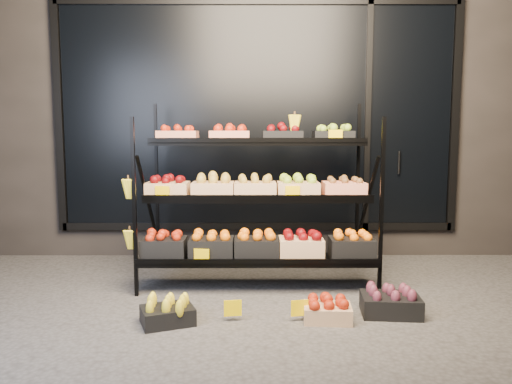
{
  "coord_description": "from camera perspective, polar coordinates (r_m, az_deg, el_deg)",
  "views": [
    {
      "loc": [
        -0.03,
        -3.9,
        1.36
      ],
      "look_at": [
        -0.02,
        0.55,
        0.84
      ],
      "focal_mm": 35.0,
      "sensor_mm": 36.0,
      "label": 1
    }
  ],
  "objects": [
    {
      "name": "floor_crate_midleft",
      "position": [
        3.74,
        -10.09,
        -13.34
      ],
      "size": [
        0.43,
        0.38,
        0.19
      ],
      "rotation": [
        0.0,
        0.0,
        0.37
      ],
      "color": "black",
      "rests_on": "ground"
    },
    {
      "name": "tag_floor_a",
      "position": [
        3.74,
        -2.66,
        -13.69
      ],
      "size": [
        0.13,
        0.01,
        0.12
      ],
      "primitive_type": "cube",
      "color": "#F2C300",
      "rests_on": "ground"
    },
    {
      "name": "tag_floor_b",
      "position": [
        3.75,
        5.01,
        -13.65
      ],
      "size": [
        0.13,
        0.01,
        0.12
      ],
      "primitive_type": "cube",
      "color": "#F2C300",
      "rests_on": "ground"
    },
    {
      "name": "ground",
      "position": [
        4.13,
        0.25,
        -12.55
      ],
      "size": [
        24.0,
        24.0,
        0.0
      ],
      "primitive_type": "plane",
      "color": "#514F4C",
      "rests_on": "ground"
    },
    {
      "name": "floor_crate_right",
      "position": [
        3.99,
        15.13,
        -12.0
      ],
      "size": [
        0.46,
        0.35,
        0.21
      ],
      "rotation": [
        0.0,
        0.0,
        -0.09
      ],
      "color": "black",
      "rests_on": "ground"
    },
    {
      "name": "floor_crate_midright",
      "position": [
        3.78,
        8.17,
        -13.14
      ],
      "size": [
        0.36,
        0.28,
        0.18
      ],
      "rotation": [
        0.0,
        0.0,
        -0.08
      ],
      "color": "#DCB07F",
      "rests_on": "ground"
    },
    {
      "name": "building",
      "position": [
        6.5,
        0.09,
        10.06
      ],
      "size": [
        6.0,
        2.08,
        3.5
      ],
      "color": "#2D2826",
      "rests_on": "ground"
    },
    {
      "name": "display_rack",
      "position": [
        4.54,
        -0.07,
        -0.6
      ],
      "size": [
        2.18,
        1.02,
        1.66
      ],
      "color": "black",
      "rests_on": "ground"
    }
  ]
}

